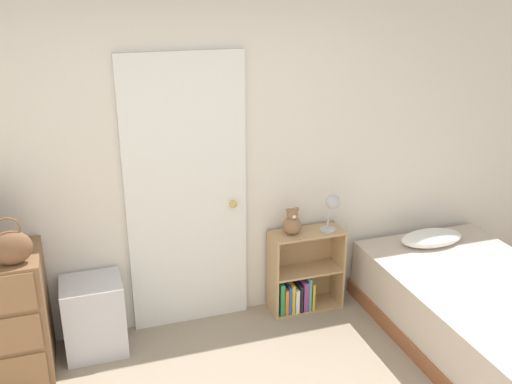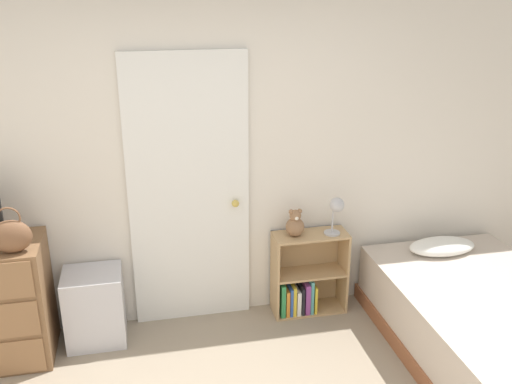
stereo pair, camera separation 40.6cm
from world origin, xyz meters
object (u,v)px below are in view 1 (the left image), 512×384
object	(u,v)px
desk_lamp	(332,205)
bed	(481,311)
storage_bin	(94,316)
handbag	(11,247)
teddy_bear	(292,223)
bookshelf	(301,279)

from	to	relation	value
desk_lamp	bed	size ratio (longest dim) A/B	0.16
storage_bin	desk_lamp	xyz separation A→B (m)	(1.84, 0.02, 0.61)
handbag	storage_bin	world-z (taller)	handbag
storage_bin	teddy_bear	distance (m)	1.60
bookshelf	bed	distance (m)	1.37
bookshelf	bed	size ratio (longest dim) A/B	0.35
handbag	bed	bearing A→B (deg)	-9.74
bookshelf	bed	bearing A→B (deg)	-37.07
bookshelf	handbag	bearing A→B (deg)	-172.14
storage_bin	bed	bearing A→B (deg)	-15.71
storage_bin	teddy_bear	size ratio (longest dim) A/B	2.52
teddy_bear	bed	bearing A→B (deg)	-34.79
handbag	bed	distance (m)	3.28
handbag	desk_lamp	size ratio (longest dim) A/B	1.04
bed	teddy_bear	bearing A→B (deg)	145.21
handbag	bed	size ratio (longest dim) A/B	0.17
desk_lamp	bed	xyz separation A→B (m)	(0.87, -0.78, -0.65)
teddy_bear	desk_lamp	distance (m)	0.34
storage_bin	bed	world-z (taller)	bed
handbag	teddy_bear	xyz separation A→B (m)	(1.96, 0.28, -0.22)
handbag	bed	xyz separation A→B (m)	(3.14, -0.54, -0.75)
bookshelf	teddy_bear	bearing A→B (deg)	-177.42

